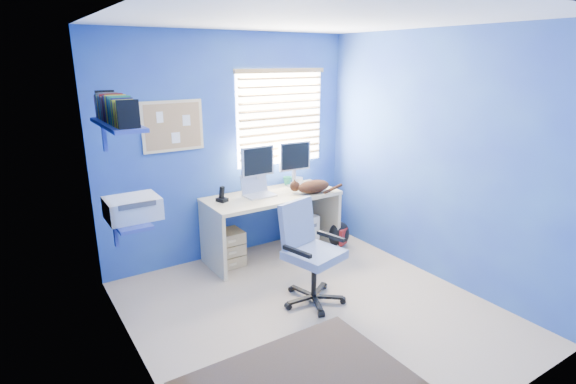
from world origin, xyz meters
TOP-DOWN VIEW (x-y plane):
  - floor at (0.00, 0.00)m, footprint 3.00×3.20m
  - ceiling at (0.00, 0.00)m, footprint 3.00×3.20m
  - wall_back at (0.00, 1.60)m, footprint 3.00×0.01m
  - wall_front at (0.00, -1.60)m, footprint 3.00×0.01m
  - wall_left at (-1.50, 0.00)m, footprint 0.01×3.20m
  - wall_right at (1.50, 0.00)m, footprint 0.01×3.20m
  - desk at (0.32, 1.26)m, footprint 1.53×0.65m
  - laptop at (0.18, 1.28)m, footprint 0.34×0.27m
  - monitor_left at (0.23, 1.42)m, footprint 0.40×0.13m
  - monitor_right at (0.73, 1.42)m, footprint 0.41×0.15m
  - phone at (-0.26, 1.32)m, footprint 0.12×0.13m
  - mug at (0.69, 1.50)m, footprint 0.10×0.09m
  - cd_spindle at (0.84, 1.50)m, footprint 0.13×0.13m
  - cat at (0.76, 1.06)m, footprint 0.46×0.36m
  - tower_pc at (0.72, 1.23)m, footprint 0.23×0.46m
  - drawer_boxes at (-0.24, 1.29)m, footprint 0.35×0.28m
  - yellow_book at (0.58, 1.03)m, footprint 0.03×0.17m
  - backpack at (1.12, 1.01)m, footprint 0.34×0.31m
  - office_chair at (0.10, 0.19)m, footprint 0.67×0.67m
  - window_blinds at (0.65, 1.57)m, footprint 1.15×0.05m
  - corkboard at (-0.65, 1.58)m, footprint 0.64×0.02m
  - wall_shelves at (-1.35, 0.75)m, footprint 0.42×0.90m

SIDE VIEW (x-z plane):
  - floor at x=0.00m, z-range 0.00..0.00m
  - yellow_book at x=0.58m, z-range 0.00..0.24m
  - backpack at x=1.12m, z-range 0.00..0.33m
  - drawer_boxes at x=-0.24m, z-range 0.00..0.41m
  - tower_pc at x=0.72m, z-range 0.00..0.45m
  - office_chair at x=0.10m, z-range -0.12..0.83m
  - desk at x=0.32m, z-range 0.00..0.74m
  - cd_spindle at x=0.84m, z-range 0.74..0.81m
  - mug at x=0.69m, z-range 0.74..0.84m
  - cat at x=0.76m, z-range 0.74..0.89m
  - phone at x=-0.26m, z-range 0.74..0.91m
  - laptop at x=0.18m, z-range 0.74..0.96m
  - monitor_left at x=0.23m, z-range 0.74..1.28m
  - monitor_right at x=0.73m, z-range 0.74..1.28m
  - wall_back at x=0.00m, z-range 0.00..2.50m
  - wall_front at x=0.00m, z-range 0.00..2.50m
  - wall_left at x=-1.50m, z-range 0.00..2.50m
  - wall_right at x=1.50m, z-range 0.00..2.50m
  - wall_shelves at x=-1.35m, z-range 0.91..1.96m
  - corkboard at x=-0.65m, z-range 1.29..1.81m
  - window_blinds at x=0.65m, z-range 1.00..2.10m
  - ceiling at x=0.00m, z-range 2.50..2.50m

